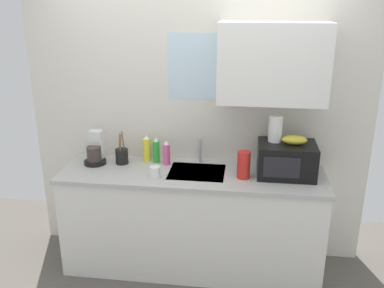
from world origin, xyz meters
name	(u,v)px	position (x,y,z in m)	size (l,w,h in m)	color
kitchen_wall_assembly	(210,110)	(0.11, 0.31, 1.35)	(2.96, 0.42, 2.50)	silver
counter_unit	(192,219)	(0.00, 0.00, 0.46)	(2.19, 0.63, 0.90)	white
sink_faucet	(200,150)	(0.04, 0.24, 1.01)	(0.03, 0.03, 0.22)	#B2B5BA
microwave	(286,160)	(0.76, 0.05, 1.04)	(0.46, 0.35, 0.27)	black
banana_bunch	(294,140)	(0.81, 0.05, 1.20)	(0.20, 0.11, 0.07)	gold
paper_towel_roll	(275,128)	(0.66, 0.10, 1.28)	(0.11, 0.11, 0.22)	white
coffee_maker	(96,151)	(-0.86, 0.11, 1.00)	(0.19, 0.21, 0.28)	black
dish_soap_bottle_pink	(166,153)	(-0.24, 0.15, 1.00)	(0.06, 0.06, 0.22)	#E55999
dish_soap_bottle_green	(156,151)	(-0.34, 0.19, 1.01)	(0.06, 0.06, 0.23)	green
dish_soap_bottle_yellow	(147,149)	(-0.43, 0.21, 1.01)	(0.07, 0.07, 0.24)	yellow
cereal_canister	(244,165)	(0.42, -0.05, 1.01)	(0.10, 0.10, 0.22)	red
mug_white	(155,172)	(-0.28, -0.14, 0.95)	(0.08, 0.08, 0.10)	white
utensil_crock	(122,156)	(-0.63, 0.12, 0.97)	(0.11, 0.11, 0.29)	black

